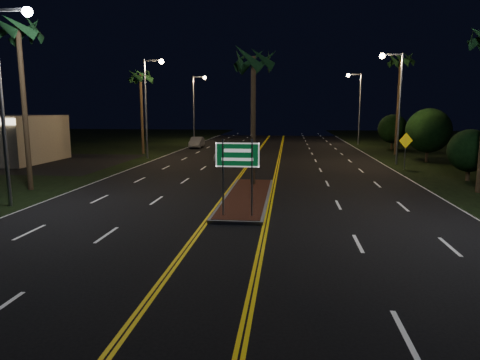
# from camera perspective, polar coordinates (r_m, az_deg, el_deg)

# --- Properties ---
(ground) EXTENTS (120.00, 120.00, 0.00)m
(ground) POSITION_cam_1_polar(r_m,az_deg,el_deg) (15.30, -1.59, -7.87)
(ground) COLOR black
(ground) RESTS_ON ground
(median_island) EXTENTS (2.25, 10.25, 0.17)m
(median_island) POSITION_cam_1_polar(r_m,az_deg,el_deg) (22.01, 0.96, -2.26)
(median_island) COLOR gray
(median_island) RESTS_ON ground
(highway_sign) EXTENTS (1.80, 0.08, 3.20)m
(highway_sign) POSITION_cam_1_polar(r_m,az_deg,el_deg) (17.51, -0.35, 2.40)
(highway_sign) COLOR gray
(highway_sign) RESTS_ON ground
(streetlight_left_near) EXTENTS (1.91, 0.44, 9.00)m
(streetlight_left_near) POSITION_cam_1_polar(r_m,az_deg,el_deg) (22.42, -28.56, 11.15)
(streetlight_left_near) COLOR gray
(streetlight_left_near) RESTS_ON ground
(streetlight_left_mid) EXTENTS (1.91, 0.44, 9.00)m
(streetlight_left_mid) POSITION_cam_1_polar(r_m,az_deg,el_deg) (40.51, -11.98, 10.81)
(streetlight_left_mid) COLOR gray
(streetlight_left_mid) RESTS_ON ground
(streetlight_left_far) EXTENTS (1.91, 0.44, 9.00)m
(streetlight_left_far) POSITION_cam_1_polar(r_m,az_deg,el_deg) (59.82, -5.86, 10.46)
(streetlight_left_far) COLOR gray
(streetlight_left_far) RESTS_ON ground
(streetlight_right_mid) EXTENTS (1.91, 0.44, 9.00)m
(streetlight_right_mid) POSITION_cam_1_polar(r_m,az_deg,el_deg) (37.46, 20.02, 10.58)
(streetlight_right_mid) COLOR gray
(streetlight_right_mid) RESTS_ON ground
(streetlight_right_far) EXTENTS (1.91, 0.44, 9.00)m
(streetlight_right_far) POSITION_cam_1_polar(r_m,az_deg,el_deg) (57.11, 15.33, 10.23)
(streetlight_right_far) COLOR gray
(streetlight_right_far) RESTS_ON ground
(palm_median) EXTENTS (2.40, 2.40, 8.30)m
(palm_median) POSITION_cam_1_polar(r_m,az_deg,el_deg) (25.19, 1.80, 15.65)
(palm_median) COLOR #382819
(palm_median) RESTS_ON ground
(palm_left_near) EXTENTS (2.40, 2.40, 9.80)m
(palm_left_near) POSITION_cam_1_polar(r_m,az_deg,el_deg) (27.08, -27.48, 17.19)
(palm_left_near) COLOR #382819
(palm_left_near) RESTS_ON ground
(palm_left_far) EXTENTS (2.40, 2.40, 8.80)m
(palm_left_far) POSITION_cam_1_polar(r_m,az_deg,el_deg) (45.10, -13.14, 13.27)
(palm_left_far) COLOR #382819
(palm_left_far) RESTS_ON ground
(palm_right_far) EXTENTS (2.40, 2.40, 10.30)m
(palm_right_far) POSITION_cam_1_polar(r_m,az_deg,el_deg) (45.96, 20.64, 14.60)
(palm_right_far) COLOR #382819
(palm_right_far) RESTS_ON ground
(shrub_near) EXTENTS (2.70, 2.70, 3.30)m
(shrub_near) POSITION_cam_1_polar(r_m,az_deg,el_deg) (30.78, 28.32, 3.46)
(shrub_near) COLOR #382819
(shrub_near) RESTS_ON ground
(shrub_mid) EXTENTS (3.78, 3.78, 4.62)m
(shrub_mid) POSITION_cam_1_polar(r_m,az_deg,el_deg) (40.31, 23.83, 6.06)
(shrub_mid) COLOR #382819
(shrub_mid) RESTS_ON ground
(shrub_far) EXTENTS (3.24, 3.24, 3.96)m
(shrub_far) POSITION_cam_1_polar(r_m,az_deg,el_deg) (51.85, 19.68, 6.46)
(shrub_far) COLOR #382819
(shrub_far) RESTS_ON ground
(car_near) EXTENTS (2.19, 4.59, 1.49)m
(car_near) POSITION_cam_1_polar(r_m,az_deg,el_deg) (39.02, -2.21, 3.85)
(car_near) COLOR white
(car_near) RESTS_ON ground
(car_far) EXTENTS (2.06, 4.47, 1.47)m
(car_far) POSITION_cam_1_polar(r_m,az_deg,el_deg) (51.41, -5.79, 5.14)
(car_far) COLOR #B1B6BB
(car_far) RESTS_ON ground
(warning_sign) EXTENTS (1.10, 0.45, 2.78)m
(warning_sign) POSITION_cam_1_polar(r_m,az_deg,el_deg) (34.73, 21.21, 4.32)
(warning_sign) COLOR gray
(warning_sign) RESTS_ON ground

